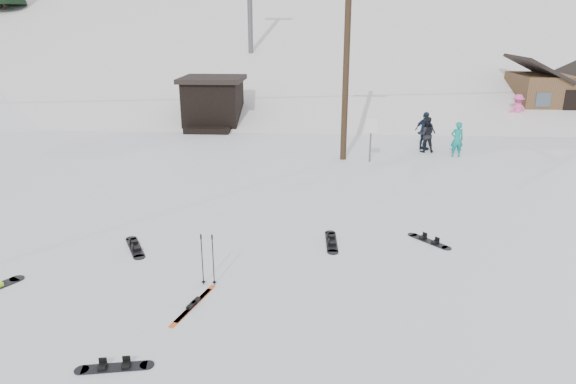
{
  "coord_description": "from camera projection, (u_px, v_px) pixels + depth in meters",
  "views": [
    {
      "loc": [
        0.93,
        -7.56,
        5.65
      ],
      "look_at": [
        0.16,
        5.17,
        1.4
      ],
      "focal_mm": 32.0,
      "sensor_mm": 36.0,
      "label": 1
    }
  ],
  "objects": [
    {
      "name": "ground",
      "position": [
        261.0,
        360.0,
        9.0
      ],
      "size": [
        200.0,
        200.0,
        0.0
      ],
      "primitive_type": "plane",
      "color": "white",
      "rests_on": "ground"
    },
    {
      "name": "cabin",
      "position": [
        557.0,
        95.0,
        30.39
      ],
      "size": [
        5.39,
        4.4,
        3.77
      ],
      "color": "brown",
      "rests_on": "ground"
    },
    {
      "name": "skier_dark",
      "position": [
        426.0,
        135.0,
        23.09
      ],
      "size": [
        0.79,
        0.62,
        1.61
      ],
      "primitive_type": "imported",
      "rotation": [
        0.0,
        0.0,
        3.15
      ],
      "color": "black",
      "rests_on": "ground"
    },
    {
      "name": "ski_poles",
      "position": [
        208.0,
        259.0,
        11.4
      ],
      "size": [
        0.34,
        0.09,
        1.22
      ],
      "color": "black",
      "rests_on": "ground"
    },
    {
      "name": "board_scatter_a",
      "position": [
        114.0,
        367.0,
        8.79
      ],
      "size": [
        1.32,
        0.45,
        0.09
      ],
      "rotation": [
        0.0,
        0.0,
        0.18
      ],
      "color": "black",
      "rests_on": "ground"
    },
    {
      "name": "utility_pole",
      "position": [
        347.0,
        47.0,
        20.66
      ],
      "size": [
        2.0,
        0.26,
        9.0
      ],
      "color": "#3A2819",
      "rests_on": "ground"
    },
    {
      "name": "board_scatter_b",
      "position": [
        135.0,
        247.0,
        13.45
      ],
      "size": [
        0.91,
        1.42,
        0.11
      ],
      "rotation": [
        0.0,
        0.0,
        2.07
      ],
      "color": "black",
      "rests_on": "ground"
    },
    {
      "name": "trail_sign",
      "position": [
        371.0,
        132.0,
        21.28
      ],
      "size": [
        0.5,
        0.09,
        1.85
      ],
      "color": "#595B60",
      "rests_on": "ground"
    },
    {
      "name": "skier_navy",
      "position": [
        425.0,
        131.0,
        23.46
      ],
      "size": [
        1.04,
        1.03,
        1.76
      ],
      "primitive_type": "imported",
      "rotation": [
        0.0,
        0.0,
        2.37
      ],
      "color": "#17243A",
      "rests_on": "ground"
    },
    {
      "name": "skier_teal",
      "position": [
        457.0,
        139.0,
        22.29
      ],
      "size": [
        0.6,
        0.42,
        1.55
      ],
      "primitive_type": "imported",
      "rotation": [
        0.0,
        0.0,
        3.23
      ],
      "color": "#0D8B81",
      "rests_on": "ground"
    },
    {
      "name": "board_scatter_f",
      "position": [
        331.0,
        241.0,
        13.78
      ],
      "size": [
        0.34,
        1.57,
        0.11
      ],
      "rotation": [
        0.0,
        0.0,
        1.6
      ],
      "color": "black",
      "rests_on": "ground"
    },
    {
      "name": "board_scatter_d",
      "position": [
        429.0,
        241.0,
        13.83
      ],
      "size": [
        1.0,
        1.1,
        0.1
      ],
      "rotation": [
        0.0,
        0.0,
        -0.85
      ],
      "color": "black",
      "rests_on": "ground"
    },
    {
      "name": "ski_slope",
      "position": [
        311.0,
        168.0,
        64.88
      ],
      "size": [
        60.0,
        85.24,
        65.97
      ],
      "primitive_type": "cube",
      "rotation": [
        0.31,
        0.0,
        0.0
      ],
      "color": "white",
      "rests_on": "ground"
    },
    {
      "name": "hero_skis",
      "position": [
        193.0,
        305.0,
        10.72
      ],
      "size": [
        0.6,
        1.72,
        0.09
      ],
      "rotation": [
        0.0,
        0.0,
        -0.29
      ],
      "color": "#D94B16",
      "rests_on": "ground"
    },
    {
      "name": "treeline_crest",
      "position": [
        315.0,
        55.0,
        90.44
      ],
      "size": [
        50.0,
        6.0,
        10.0
      ],
      "primitive_type": null,
      "color": "black",
      "rests_on": "ski_slope"
    },
    {
      "name": "lift_hut",
      "position": [
        213.0,
        102.0,
        28.69
      ],
      "size": [
        3.4,
        4.1,
        2.75
      ],
      "color": "black",
      "rests_on": "ground"
    },
    {
      "name": "ridge_left",
      "position": [
        2.0,
        171.0,
        60.0
      ],
      "size": [
        47.54,
        95.03,
        58.38
      ],
      "primitive_type": "cube",
      "rotation": [
        0.23,
        0.07,
        0.14
      ],
      "color": "white",
      "rests_on": "ground"
    },
    {
      "name": "skier_pink",
      "position": [
        517.0,
        111.0,
        28.65
      ],
      "size": [
        1.29,
        0.91,
        1.82
      ],
      "primitive_type": "imported",
      "rotation": [
        0.0,
        0.0,
        3.35
      ],
      "color": "#F355A4",
      "rests_on": "ground"
    }
  ]
}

